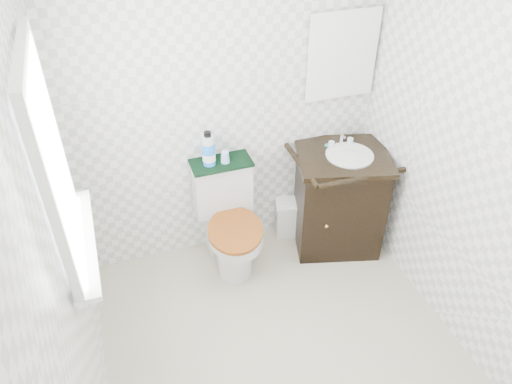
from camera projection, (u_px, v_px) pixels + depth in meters
floor at (287, 356)px, 3.18m from camera, size 2.40×2.40×0.00m
wall_back at (228, 104)px, 3.37m from camera, size 2.40×0.00×2.40m
wall_left at (64, 261)px, 2.18m from camera, size 0.00×2.40×2.40m
wall_right at (481, 169)px, 2.75m from camera, size 0.00×2.40×2.40m
window at (50, 163)px, 2.16m from camera, size 0.02×0.70×0.90m
mirror at (342, 55)px, 3.41m from camera, size 0.50×0.02×0.60m
toilet at (228, 224)px, 3.67m from camera, size 0.46×0.66×0.81m
vanity at (339, 197)px, 3.80m from camera, size 0.78×0.72×0.92m
trash_bin at (289, 217)px, 4.03m from camera, size 0.26×0.23×0.32m
towel at (221, 163)px, 3.49m from camera, size 0.43×0.22×0.02m
mouthwash_bottle at (208, 150)px, 3.39m from camera, size 0.09×0.09×0.25m
cup at (225, 157)px, 3.46m from camera, size 0.07×0.07×0.08m
soap_bar at (329, 145)px, 3.66m from camera, size 0.07×0.04×0.02m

